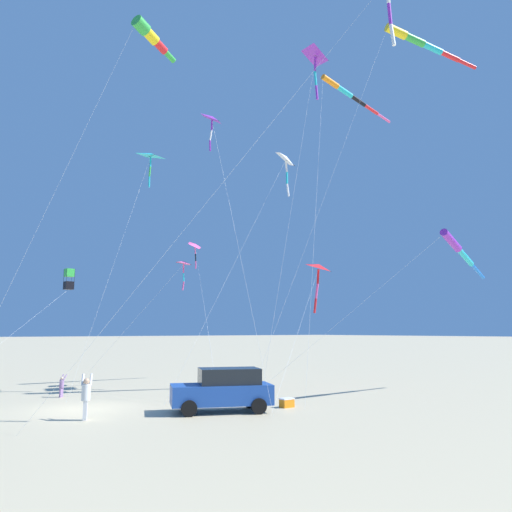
# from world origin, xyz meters

# --- Properties ---
(ground_plane) EXTENTS (600.00, 600.00, 0.00)m
(ground_plane) POSITION_xyz_m (0.00, 0.00, 0.00)
(ground_plane) COLOR #C6B58C
(parked_car) EXTENTS (4.68, 3.43, 1.85)m
(parked_car) POSITION_xyz_m (4.64, -4.45, 0.95)
(parked_car) COLOR #1E479E
(parked_car) RESTS_ON ground_plane
(cooler_box) EXTENTS (0.62, 0.42, 0.42)m
(cooler_box) POSITION_xyz_m (7.69, -5.08, 0.21)
(cooler_box) COLOR orange
(cooler_box) RESTS_ON ground_plane
(person_adult_flyer) EXTENTS (0.55, 0.62, 1.77)m
(person_adult_flyer) POSITION_xyz_m (-0.83, -2.93, 0.96)
(person_adult_flyer) COLOR silver
(person_adult_flyer) RESTS_ON ground_plane
(person_child_green_jacket) EXTENTS (0.42, 0.38, 1.17)m
(person_child_green_jacket) POSITION_xyz_m (0.42, 4.73, 0.64)
(person_child_green_jacket) COLOR #8E6B9E
(person_child_green_jacket) RESTS_ON ground_plane
(kite_windsock_long_streamer_right) EXTENTS (15.44, 5.98, 8.94)m
(kite_windsock_long_streamer_right) POSITION_xyz_m (18.63, -7.43, 8.06)
(kite_windsock_long_streamer_right) COLOR purple
(kite_windsock_long_streamer_right) RESTS_ON ground_plane
(kite_delta_long_streamer_left) EXTENTS (10.12, 2.73, 14.83)m
(kite_delta_long_streamer_left) POSITION_xyz_m (12.33, 0.26, 14.26)
(kite_delta_long_streamer_left) COLOR white
(kite_delta_long_streamer_left) RESTS_ON ground_plane
(kite_delta_orange_high_right) EXTENTS (10.42, 7.60, 7.94)m
(kite_delta_orange_high_right) POSITION_xyz_m (14.89, 0.17, 7.48)
(kite_delta_orange_high_right) COLOR red
(kite_delta_orange_high_right) RESTS_ON ground_plane
(kite_windsock_teal_far_right) EXTENTS (15.78, 7.10, 21.53)m
(kite_windsock_teal_far_right) POSITION_xyz_m (18.85, 0.80, 20.81)
(kite_windsock_teal_far_right) COLOR orange
(kite_windsock_teal_far_right) RESTS_ON ground_plane
(kite_delta_green_low_center) EXTENTS (4.55, 9.84, 9.31)m
(kite_delta_green_low_center) POSITION_xyz_m (8.64, 5.22, 8.96)
(kite_delta_green_low_center) COLOR #EF4C93
(kite_delta_green_low_center) RESTS_ON ground_plane
(kite_windsock_purple_drifting) EXTENTS (9.02, 6.00, 19.80)m
(kite_windsock_purple_drifting) POSITION_xyz_m (2.71, 0.14, 19.16)
(kite_windsock_purple_drifting) COLOR green
(kite_windsock_purple_drifting) RESTS_ON ground_plane
(kite_delta_small_distant) EXTENTS (5.91, 3.82, 7.56)m
(kite_delta_small_distant) POSITION_xyz_m (6.37, 2.61, 7.34)
(kite_delta_small_distant) COLOR #EF4C93
(kite_delta_small_distant) RESTS_ON ground_plane
(kite_windsock_checkered_midright) EXTENTS (16.62, 2.79, 22.18)m
(kite_windsock_checkered_midright) POSITION_xyz_m (18.16, -5.91, 21.41)
(kite_windsock_checkered_midright) COLOR yellow
(kite_windsock_checkered_midright) RESTS_ON ground_plane
(kite_delta_white_trailing) EXTENTS (5.23, 1.64, 14.07)m
(kite_delta_white_trailing) POSITION_xyz_m (4.57, 3.67, 13.81)
(kite_delta_white_trailing) COLOR #1EB7C6
(kite_delta_white_trailing) RESTS_ON ground_plane
(kite_delta_rainbow_low_near) EXTENTS (7.43, 3.49, 21.06)m
(kite_delta_rainbow_low_near) POSITION_xyz_m (12.96, -1.97, 20.53)
(kite_delta_rainbow_low_near) COLOR purple
(kite_delta_rainbow_low_near) RESTS_ON ground_plane
(kite_box_yellow_midlevel) EXTENTS (9.86, 10.43, 8.39)m
(kite_box_yellow_midlevel) POSITION_xyz_m (4.30, 17.82, 7.55)
(kite_box_yellow_midlevel) COLOR green
(kite_box_yellow_midlevel) RESTS_ON ground_plane
(kite_delta_blue_topmost) EXTENTS (1.78, 7.33, 15.70)m
(kite_delta_blue_topmost) POSITION_xyz_m (6.56, -0.09, 15.32)
(kite_delta_blue_topmost) COLOR purple
(kite_delta_blue_topmost) RESTS_ON ground_plane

